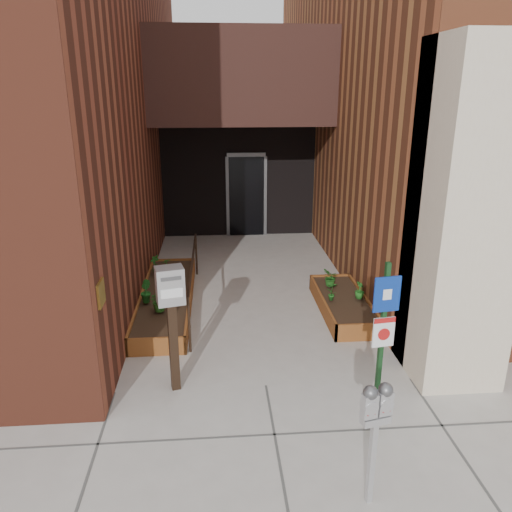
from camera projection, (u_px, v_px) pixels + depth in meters
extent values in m
plane|color=#9E9991|center=(266.00, 386.00, 6.70)|extent=(80.00, 80.00, 0.00)
cube|color=brown|center=(480.00, 36.00, 12.29)|extent=(8.00, 13.70, 10.00)
cube|color=beige|center=(464.00, 219.00, 6.37)|extent=(1.10, 1.20, 4.40)
cube|color=black|center=(240.00, 78.00, 11.07)|extent=(4.20, 2.00, 2.00)
cube|color=black|center=(238.00, 179.00, 13.20)|extent=(4.00, 0.30, 3.00)
cube|color=black|center=(246.00, 197.00, 13.19)|extent=(0.90, 0.06, 2.10)
cube|color=#B79338|center=(101.00, 293.00, 5.87)|extent=(0.04, 0.30, 0.30)
cube|color=brown|center=(156.00, 347.00, 7.40)|extent=(0.90, 0.04, 0.30)
cube|color=brown|center=(174.00, 265.00, 10.76)|extent=(0.90, 0.04, 0.30)
cube|color=brown|center=(143.00, 299.00, 9.05)|extent=(0.04, 3.60, 0.30)
cube|color=brown|center=(190.00, 298.00, 9.11)|extent=(0.04, 3.60, 0.30)
cube|color=black|center=(167.00, 300.00, 9.09)|extent=(0.82, 3.52, 0.26)
cube|color=brown|center=(360.00, 332.00, 7.83)|extent=(0.80, 0.04, 0.30)
cube|color=brown|center=(330.00, 282.00, 9.87)|extent=(0.80, 0.04, 0.30)
cube|color=brown|center=(322.00, 305.00, 8.82)|extent=(0.04, 2.20, 0.30)
cube|color=brown|center=(364.00, 303.00, 8.88)|extent=(0.04, 2.20, 0.30)
cube|color=black|center=(343.00, 305.00, 8.86)|extent=(0.72, 2.12, 0.26)
cylinder|color=black|center=(189.00, 325.00, 7.42)|extent=(0.04, 0.04, 0.90)
cylinder|color=black|center=(196.00, 254.00, 10.53)|extent=(0.04, 0.04, 0.90)
cylinder|color=black|center=(192.00, 261.00, 8.84)|extent=(0.04, 3.30, 0.04)
cube|color=#B3B3B5|center=(372.00, 463.00, 4.69)|extent=(0.06, 0.06, 0.90)
cube|color=#B3B3B5|center=(376.00, 419.00, 4.54)|extent=(0.29, 0.17, 0.07)
cube|color=#B3B3B5|center=(369.00, 406.00, 4.46)|extent=(0.15, 0.12, 0.24)
sphere|color=#59595B|center=(370.00, 393.00, 4.42)|extent=(0.13, 0.13, 0.13)
cube|color=white|center=(372.00, 407.00, 4.41)|extent=(0.08, 0.02, 0.05)
cube|color=#B21414|center=(372.00, 414.00, 4.44)|extent=(0.08, 0.02, 0.03)
cube|color=#B3B3B5|center=(384.00, 403.00, 4.51)|extent=(0.15, 0.12, 0.24)
sphere|color=#59595B|center=(386.00, 390.00, 4.46)|extent=(0.13, 0.13, 0.13)
cube|color=white|center=(387.00, 404.00, 4.46)|extent=(0.08, 0.02, 0.05)
cube|color=#B21414|center=(387.00, 411.00, 4.48)|extent=(0.08, 0.02, 0.03)
cube|color=#143919|center=(380.00, 355.00, 5.38)|extent=(0.05, 0.05, 2.13)
cube|color=navy|center=(387.00, 294.00, 5.12)|extent=(0.29, 0.06, 0.39)
cube|color=white|center=(387.00, 294.00, 5.12)|extent=(0.10, 0.02, 0.12)
cube|color=white|center=(384.00, 332.00, 5.26)|extent=(0.24, 0.05, 0.34)
cube|color=#B21414|center=(385.00, 320.00, 5.21)|extent=(0.24, 0.04, 0.06)
cylinder|color=#B21414|center=(384.00, 334.00, 5.26)|extent=(0.14, 0.03, 0.14)
cube|color=black|center=(174.00, 346.00, 6.45)|extent=(0.14, 0.14, 1.25)
cube|color=silver|center=(170.00, 285.00, 6.18)|extent=(0.39, 0.32, 0.48)
cube|color=#59595B|center=(171.00, 279.00, 6.02)|extent=(0.25, 0.07, 0.05)
cube|color=white|center=(172.00, 294.00, 6.08)|extent=(0.27, 0.07, 0.11)
imported|color=#215317|center=(160.00, 300.00, 8.18)|extent=(0.45, 0.45, 0.37)
imported|color=#1A5B1B|center=(145.00, 291.00, 8.52)|extent=(0.27, 0.27, 0.39)
imported|color=#225518|center=(167.00, 267.00, 9.70)|extent=(0.28, 0.28, 0.36)
imported|color=#195017|center=(155.00, 265.00, 9.78)|extent=(0.29, 0.29, 0.39)
imported|color=#20611B|center=(360.00, 290.00, 8.68)|extent=(0.23, 0.23, 0.30)
imported|color=#1B5418|center=(332.00, 291.00, 8.60)|extent=(0.20, 0.20, 0.35)
imported|color=#1D5618|center=(330.00, 278.00, 9.20)|extent=(0.36, 0.36, 0.33)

